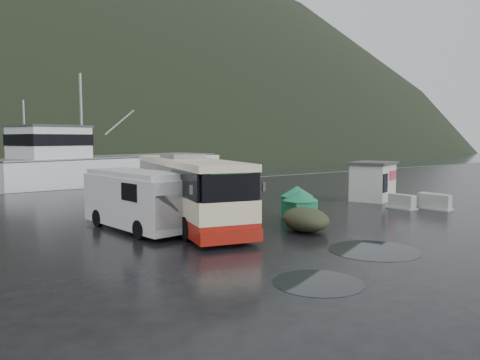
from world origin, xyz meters
TOP-DOWN VIEW (x-y plane):
  - ground at (0.00, 0.00)m, footprint 160.00×160.00m
  - quay_edge at (0.00, 20.00)m, footprint 160.00×0.60m
  - coach_bus at (-4.21, 2.47)m, footprint 5.64×11.59m
  - white_van at (-6.78, 2.36)m, footprint 2.59×6.20m
  - waste_bin_left at (-0.44, -1.02)m, footprint 1.35×1.35m
  - waste_bin_right at (0.64, 0.32)m, footprint 1.27×1.27m
  - dome_tent at (-1.31, -2.21)m, footprint 2.53×2.98m
  - ticket_kiosk at (9.06, 2.22)m, footprint 3.68×3.21m
  - jersey_barrier_a at (9.05, -1.78)m, footprint 0.86×1.65m
  - jersey_barrier_b at (7.41, -0.97)m, footprint 0.82×1.59m
  - jersey_barrier_c at (8.61, -2.26)m, footprint 1.01×1.76m
  - fishing_trawler at (2.80, 28.86)m, footprint 29.18×13.35m
  - puddles at (-0.82, -3.65)m, footprint 15.18×14.55m

SIDE VIEW (x-z plane):
  - ground at x=0.00m, z-range 0.00..0.00m
  - quay_edge at x=0.00m, z-range -0.75..0.75m
  - coach_bus at x=-4.21m, z-range -1.59..1.59m
  - white_van at x=-6.78m, z-range -1.26..1.26m
  - waste_bin_left at x=-0.44m, z-range -0.80..0.80m
  - waste_bin_right at x=0.64m, z-range -0.79..0.79m
  - dome_tent at x=-1.31m, z-range -0.50..0.50m
  - ticket_kiosk at x=9.06m, z-range -1.21..1.21m
  - jersey_barrier_a at x=9.05m, z-range -0.41..0.41m
  - jersey_barrier_b at x=7.41m, z-range -0.39..0.39m
  - jersey_barrier_c at x=8.61m, z-range -0.42..0.42m
  - fishing_trawler at x=2.80m, z-range -5.71..5.71m
  - puddles at x=-0.82m, z-range 0.00..0.01m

